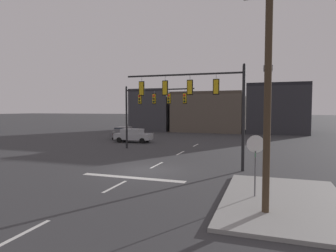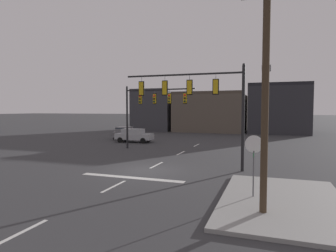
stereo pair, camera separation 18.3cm
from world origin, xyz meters
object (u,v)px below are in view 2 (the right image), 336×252
signal_mast_near_side (200,96)px  car_lot_middle (125,132)px  car_lot_nearside (134,135)px  stop_sign (254,151)px  signal_mast_far_side (150,104)px  utility_pole (266,78)px

signal_mast_near_side → car_lot_middle: signal_mast_near_side is taller
signal_mast_near_side → car_lot_nearside: signal_mast_near_side is taller
stop_sign → signal_mast_far_side: bearing=128.5°
signal_mast_near_side → stop_sign: 7.46m
signal_mast_far_side → stop_sign: bearing=-51.5°
stop_sign → car_lot_nearside: (-14.62, 18.31, -1.29)m
signal_mast_near_side → utility_pole: 8.71m
car_lot_nearside → car_lot_middle: size_ratio=0.98×
signal_mast_near_side → signal_mast_far_side: bearing=132.6°
signal_mast_near_side → utility_pole: size_ratio=0.86×
signal_mast_far_side → stop_sign: (10.34, -13.00, -2.33)m
car_lot_middle → utility_pole: bearing=-52.4°
utility_pole → stop_sign: bearing=104.2°
signal_mast_near_side → stop_sign: bearing=-57.2°
signal_mast_near_side → car_lot_middle: (-13.81, 15.75, -3.99)m
stop_sign → car_lot_middle: (-17.57, 21.59, -1.29)m
car_lot_nearside → car_lot_middle: 4.41m
signal_mast_near_side → stop_sign: size_ratio=2.87×
car_lot_nearside → signal_mast_far_side: bearing=-51.1°
car_lot_nearside → stop_sign: bearing=-51.4°
signal_mast_far_side → utility_pole: (10.78, -14.77, 0.61)m
stop_sign → car_lot_nearside: stop_sign is taller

